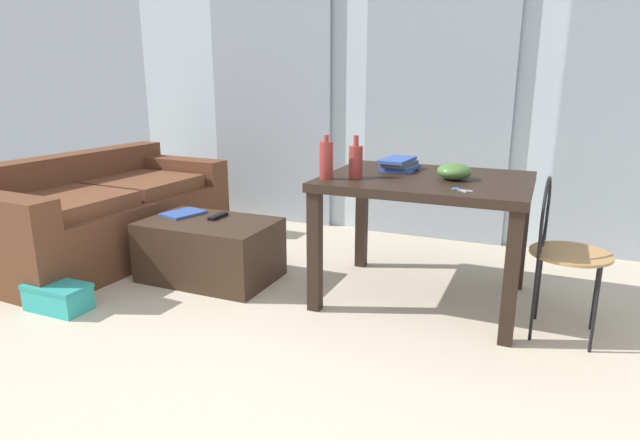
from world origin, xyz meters
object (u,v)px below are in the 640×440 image
at_px(wire_chair, 558,239).
at_px(shoebox, 58,297).
at_px(couch, 102,216).
at_px(bottle_near, 356,161).
at_px(magazine, 183,213).
at_px(coffee_table, 210,250).
at_px(bottle_far, 326,160).
at_px(craft_table, 426,195).
at_px(book_stack, 399,165).
at_px(scissors, 459,189).
at_px(bowl, 454,171).
at_px(tv_remote_primary, 218,216).

xyz_separation_m(wire_chair, shoebox, (-2.58, -0.81, -0.43)).
distance_m(couch, bottle_near, 2.06).
xyz_separation_m(magazine, shoebox, (-0.26, -0.84, -0.32)).
distance_m(coffee_table, bottle_far, 1.07).
xyz_separation_m(craft_table, book_stack, (-0.20, 0.15, 0.14)).
bearing_deg(bottle_far, magazine, 173.28).
bearing_deg(wire_chair, magazine, 179.27).
distance_m(couch, scissors, 2.63).
xyz_separation_m(bowl, scissors, (0.07, -0.28, -0.04)).
xyz_separation_m(craft_table, wire_chair, (0.71, -0.18, -0.13)).
relative_size(bowl, scissors, 1.68).
xyz_separation_m(couch, book_stack, (2.16, 0.29, 0.47)).
relative_size(bottle_far, book_stack, 0.84).
bearing_deg(craft_table, bowl, -6.07).
bearing_deg(coffee_table, bottle_far, -4.02).
relative_size(bottle_near, magazine, 0.92).
bearing_deg(magazine, couch, -165.21).
height_order(wire_chair, tv_remote_primary, wire_chair).
distance_m(wire_chair, tv_remote_primary, 2.06).
bearing_deg(couch, tv_remote_primary, 0.20).
bearing_deg(magazine, scissors, 11.61).
distance_m(tv_remote_primary, shoebox, 1.06).
bearing_deg(bottle_near, couch, 178.68).
distance_m(bottle_near, scissors, 0.61).
height_order(bowl, book_stack, bowl).
height_order(couch, craft_table, craft_table).
relative_size(wire_chair, book_stack, 2.81).
xyz_separation_m(bowl, book_stack, (-0.36, 0.17, -0.01)).
distance_m(bowl, magazine, 1.81).
height_order(wire_chair, shoebox, wire_chair).
bearing_deg(shoebox, couch, 119.73).
height_order(couch, shoebox, couch).
xyz_separation_m(tv_remote_primary, shoebox, (-0.53, -0.86, -0.33)).
distance_m(tv_remote_primary, magazine, 0.27).
xyz_separation_m(couch, tv_remote_primary, (1.02, 0.00, 0.10)).
height_order(craft_table, wire_chair, wire_chair).
bearing_deg(book_stack, craft_table, -36.89).
distance_m(bottle_far, tv_remote_primary, 0.96).
relative_size(wire_chair, bottle_far, 3.35).
height_order(craft_table, book_stack, book_stack).
height_order(bottle_near, scissors, bottle_near).
distance_m(bowl, tv_remote_primary, 1.55).
bearing_deg(craft_table, bottle_near, -154.01).
relative_size(coffee_table, bottle_far, 3.44).
height_order(wire_chair, magazine, wire_chair).
height_order(bottle_near, bowl, bottle_near).
distance_m(craft_table, bottle_near, 0.45).
bearing_deg(scissors, magazine, 175.57).
bearing_deg(magazine, bowl, 20.36).
xyz_separation_m(bottle_near, scissors, (0.60, -0.11, -0.09)).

